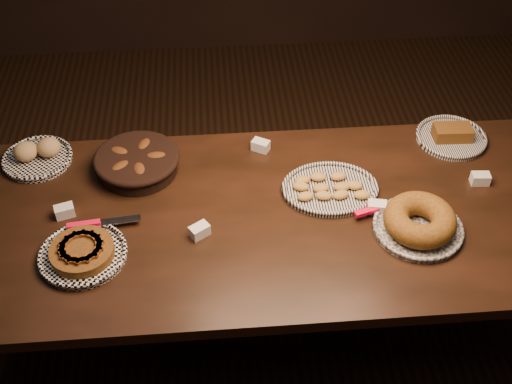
{
  "coord_description": "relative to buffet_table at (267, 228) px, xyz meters",
  "views": [
    {
      "loc": [
        -0.18,
        -1.68,
        2.46
      ],
      "look_at": [
        -0.04,
        0.05,
        0.82
      ],
      "focal_mm": 45.0,
      "sensor_mm": 36.0,
      "label": 1
    }
  ],
  "objects": [
    {
      "name": "buffet_table",
      "position": [
        0.0,
        0.0,
        0.0
      ],
      "size": [
        2.4,
        1.0,
        0.75
      ],
      "color": "black",
      "rests_on": "ground"
    },
    {
      "name": "tent_cards",
      "position": [
        0.05,
        0.09,
        0.1
      ],
      "size": [
        1.68,
        0.54,
        0.04
      ],
      "color": "white",
      "rests_on": "buffet_table"
    },
    {
      "name": "madeleine_platter",
      "position": [
        0.25,
        0.1,
        0.09
      ],
      "size": [
        0.37,
        0.3,
        0.04
      ],
      "rotation": [
        0.0,
        0.0,
        0.09
      ],
      "color": "black",
      "rests_on": "buffet_table"
    },
    {
      "name": "apple_tart_plate",
      "position": [
        -0.66,
        -0.16,
        0.1
      ],
      "size": [
        0.35,
        0.32,
        0.06
      ],
      "rotation": [
        0.0,
        0.0,
        -0.24
      ],
      "color": "white",
      "rests_on": "buffet_table"
    },
    {
      "name": "bread_roll_plate",
      "position": [
        -0.9,
        0.39,
        0.1
      ],
      "size": [
        0.28,
        0.28,
        0.09
      ],
      "rotation": [
        0.0,
        0.0,
        0.42
      ],
      "color": "white",
      "rests_on": "buffet_table"
    },
    {
      "name": "bundt_cake_plate",
      "position": [
        0.54,
        -0.13,
        0.12
      ],
      "size": [
        0.39,
        0.33,
        0.1
      ],
      "rotation": [
        0.0,
        0.0,
        0.01
      ],
      "color": "black",
      "rests_on": "buffet_table"
    },
    {
      "name": "loaf_plate",
      "position": [
        0.82,
        0.38,
        0.09
      ],
      "size": [
        0.3,
        0.3,
        0.07
      ],
      "rotation": [
        0.0,
        0.0,
        -0.04
      ],
      "color": "black",
      "rests_on": "buffet_table"
    },
    {
      "name": "ground",
      "position": [
        0.0,
        0.0,
        -0.68
      ],
      "size": [
        5.0,
        5.0,
        0.0
      ],
      "primitive_type": "plane",
      "color": "black",
      "rests_on": "ground"
    },
    {
      "name": "croissant_basket",
      "position": [
        -0.49,
        0.29,
        0.12
      ],
      "size": [
        0.35,
        0.35,
        0.09
      ],
      "rotation": [
        0.0,
        0.0,
        0.12
      ],
      "color": "black",
      "rests_on": "buffet_table"
    }
  ]
}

